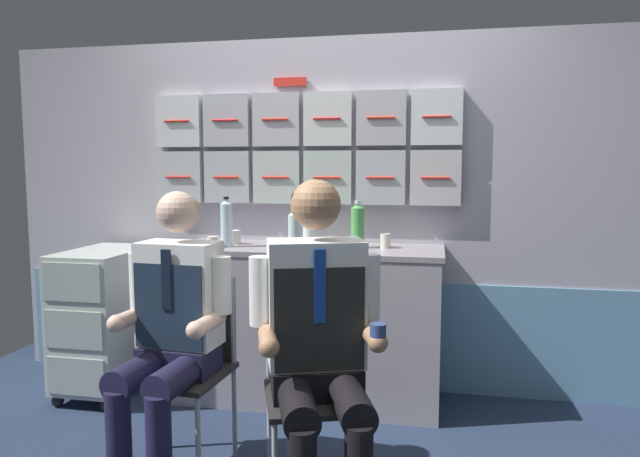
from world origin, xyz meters
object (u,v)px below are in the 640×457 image
at_px(crew_member_right, 319,332).
at_px(paper_cup_tan, 213,242).
at_px(water_bottle_tall, 295,230).
at_px(service_trolley, 106,316).
at_px(snack_banana, 330,245).
at_px(crew_member_left, 170,324).
at_px(folding_chair_right, 313,369).
at_px(folding_chair_left, 190,349).

distance_m(crew_member_right, paper_cup_tan, 1.30).
xyz_separation_m(water_bottle_tall, paper_cup_tan, (-0.50, 0.04, -0.08)).
distance_m(service_trolley, snack_banana, 1.44).
height_order(crew_member_left, water_bottle_tall, crew_member_left).
distance_m(folding_chair_right, crew_member_right, 0.26).
bearing_deg(paper_cup_tan, crew_member_left, -80.32).
relative_size(folding_chair_left, crew_member_right, 0.65).
relative_size(crew_member_left, water_bottle_tall, 5.24).
relative_size(folding_chair_left, crew_member_left, 0.68).
relative_size(service_trolley, folding_chair_left, 1.01).
relative_size(folding_chair_right, crew_member_right, 0.65).
xyz_separation_m(folding_chair_left, water_bottle_tall, (0.34, 0.66, 0.49)).
distance_m(folding_chair_left, folding_chair_right, 0.63).
bearing_deg(water_bottle_tall, service_trolley, 178.27).
bearing_deg(folding_chair_left, snack_banana, 57.38).
distance_m(folding_chair_left, crew_member_left, 0.23).
xyz_separation_m(crew_member_right, snack_banana, (-0.16, 1.08, 0.19)).
bearing_deg(service_trolley, water_bottle_tall, -1.73).
bearing_deg(service_trolley, paper_cup_tan, -0.04).
bearing_deg(crew_member_right, water_bottle_tall, 109.01).
bearing_deg(folding_chair_left, crew_member_right, -23.37).
height_order(water_bottle_tall, paper_cup_tan, water_bottle_tall).
height_order(folding_chair_left, folding_chair_right, same).
xyz_separation_m(folding_chair_right, snack_banana, (-0.10, 0.93, 0.39)).
bearing_deg(crew_member_right, folding_chair_left, 156.63).
bearing_deg(service_trolley, folding_chair_right, -29.71).
xyz_separation_m(paper_cup_tan, snack_banana, (0.67, 0.09, -0.01)).
relative_size(folding_chair_left, water_bottle_tall, 3.57).
distance_m(water_bottle_tall, paper_cup_tan, 0.50).
xyz_separation_m(crew_member_left, water_bottle_tall, (0.35, 0.83, 0.32)).
relative_size(paper_cup_tan, snack_banana, 0.37).
relative_size(water_bottle_tall, snack_banana, 1.40).
xyz_separation_m(crew_member_left, snack_banana, (0.52, 0.96, 0.23)).
xyz_separation_m(service_trolley, snack_banana, (1.37, 0.09, 0.46)).
bearing_deg(crew_member_left, crew_member_right, -10.48).
height_order(service_trolley, folding_chair_right, service_trolley).
height_order(folding_chair_left, crew_member_right, crew_member_right).
xyz_separation_m(service_trolley, paper_cup_tan, (0.70, -0.00, 0.47)).
bearing_deg(folding_chair_right, folding_chair_left, 167.27).
height_order(folding_chair_left, water_bottle_tall, water_bottle_tall).
distance_m(service_trolley, folding_chair_left, 1.11).
relative_size(service_trolley, folding_chair_right, 1.01).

